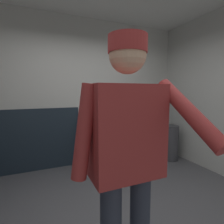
# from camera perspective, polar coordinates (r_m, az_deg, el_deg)

# --- Properties ---
(ground_plane) EXTENTS (4.76, 4.15, 0.04)m
(ground_plane) POSITION_cam_1_polar(r_m,az_deg,el_deg) (2.38, 3.00, -31.46)
(ground_plane) COLOR #4C4C51
(wall_back) EXTENTS (4.76, 0.12, 2.84)m
(wall_back) POSITION_cam_1_polar(r_m,az_deg,el_deg) (3.61, -9.98, 6.07)
(wall_back) COLOR #B2B2AD
(wall_back) RESTS_ON ground_plane
(wainscot_band_back) EXTENTS (4.16, 0.03, 1.14)m
(wainscot_band_back) POSITION_cam_1_polar(r_m,az_deg,el_deg) (3.65, -9.44, -7.41)
(wainscot_band_back) COLOR #19232D
(wainscot_band_back) RESTS_ON ground_plane
(urinal_solo) EXTENTS (0.40, 0.34, 1.24)m
(urinal_solo) POSITION_cam_1_polar(r_m,az_deg,el_deg) (3.50, -6.99, -4.52)
(urinal_solo) COLOR white
(urinal_solo) RESTS_ON ground_plane
(person) EXTENTS (0.68, 0.60, 1.78)m
(person) POSITION_cam_1_polar(r_m,az_deg,el_deg) (1.17, 4.86, -12.62)
(person) COLOR #2D3342
(person) RESTS_ON ground_plane
(trash_bin) EXTENTS (0.33, 0.33, 0.73)m
(trash_bin) POSITION_cam_1_polar(r_m,az_deg,el_deg) (4.05, 18.13, -9.25)
(trash_bin) COLOR #38383D
(trash_bin) RESTS_ON ground_plane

